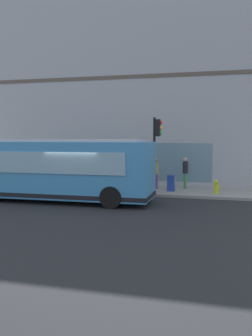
{
  "coord_description": "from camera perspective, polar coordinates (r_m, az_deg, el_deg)",
  "views": [
    {
      "loc": [
        -16.39,
        -6.67,
        3.21
      ],
      "look_at": [
        3.13,
        -1.48,
        1.47
      ],
      "focal_mm": 39.3,
      "sensor_mm": 36.0,
      "label": 1
    }
  ],
  "objects": [
    {
      "name": "ground",
      "position": [
        17.98,
        -7.17,
        -5.39
      ],
      "size": [
        120.0,
        120.0,
        0.0
      ],
      "primitive_type": "plane",
      "color": "#262628"
    },
    {
      "name": "sidewalk_curb",
      "position": [
        22.15,
        -2.79,
        -3.21
      ],
      "size": [
        3.81,
        40.0,
        0.15
      ],
      "primitive_type": "cube",
      "color": "gray",
      "rests_on": "ground"
    },
    {
      "name": "building_corner",
      "position": [
        28.34,
        1.21,
        11.22
      ],
      "size": [
        9.2,
        17.23,
        12.64
      ],
      "color": "#A8A8AD",
      "rests_on": "ground"
    },
    {
      "name": "city_bus_nearside",
      "position": [
        18.59,
        -11.47,
        -0.28
      ],
      "size": [
        2.68,
        10.06,
        3.07
      ],
      "color": "#3F8CC6",
      "rests_on": "ground"
    },
    {
      "name": "traffic_light_near_corner",
      "position": [
        19.67,
        4.76,
        4.23
      ],
      "size": [
        0.32,
        0.49,
        4.06
      ],
      "color": "black",
      "rests_on": "sidewalk_curb"
    },
    {
      "name": "fire_hydrant",
      "position": [
        20.24,
        13.85,
        -2.87
      ],
      "size": [
        0.35,
        0.35,
        0.74
      ],
      "color": "gold",
      "rests_on": "sidewalk_curb"
    },
    {
      "name": "pedestrian_near_hydrant",
      "position": [
        21.87,
        9.18,
        -0.38
      ],
      "size": [
        0.32,
        0.32,
        1.82
      ],
      "color": "#3F8C4C",
      "rests_on": "sidewalk_curb"
    },
    {
      "name": "pedestrian_near_building_entrance",
      "position": [
        21.47,
        4.64,
        -0.5
      ],
      "size": [
        0.32,
        0.32,
        1.79
      ],
      "color": "#8C3F8C",
      "rests_on": "sidewalk_curb"
    },
    {
      "name": "newspaper_vending_box",
      "position": [
        20.76,
        7.02,
        -2.32
      ],
      "size": [
        0.44,
        0.42,
        0.9
      ],
      "color": "#263F99",
      "rests_on": "sidewalk_curb"
    }
  ]
}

